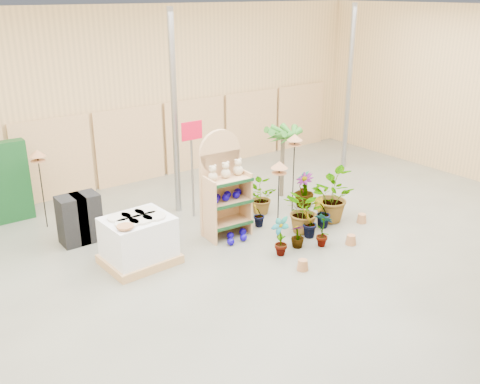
# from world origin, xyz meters

# --- Properties ---
(room) EXTENTS (15.20, 12.10, 4.70)m
(room) POSITION_xyz_m (0.00, 0.91, 2.21)
(room) COLOR #5E5E50
(room) RESTS_ON ground
(display_shelf) EXTENTS (0.97, 0.65, 2.22)m
(display_shelf) POSITION_xyz_m (0.14, 1.87, 1.01)
(display_shelf) COLOR tan
(display_shelf) RESTS_ON ground
(teddy_bears) EXTENTS (0.82, 0.21, 0.34)m
(teddy_bears) POSITION_xyz_m (0.16, 1.76, 1.40)
(teddy_bears) COLOR beige
(teddy_bears) RESTS_ON display_shelf
(gazing_balls_shelf) EXTENTS (0.82, 0.28, 0.16)m
(gazing_balls_shelf) POSITION_xyz_m (0.14, 1.74, 0.87)
(gazing_balls_shelf) COLOR #0C018B
(gazing_balls_shelf) RESTS_ON display_shelf
(gazing_balls_floor) EXTENTS (0.63, 0.39, 0.15)m
(gazing_balls_floor) POSITION_xyz_m (0.16, 1.42, 0.07)
(gazing_balls_floor) COLOR #0C018B
(gazing_balls_floor) RESTS_ON ground
(pallet_stack) EXTENTS (1.35, 1.14, 0.96)m
(pallet_stack) POSITION_xyz_m (-1.88, 1.72, 0.46)
(pallet_stack) COLOR tan
(pallet_stack) RESTS_ON ground
(charcoal_planters) EXTENTS (0.80, 0.50, 1.00)m
(charcoal_planters) POSITION_xyz_m (-2.42, 3.26, 0.50)
(charcoal_planters) COLOR black
(charcoal_planters) RESTS_ON ground
(offer_sign) EXTENTS (0.50, 0.08, 2.20)m
(offer_sign) POSITION_xyz_m (0.10, 2.98, 1.57)
(offer_sign) COLOR gray
(offer_sign) RESTS_ON ground
(bird_table_front) EXTENTS (0.34, 0.34, 1.67)m
(bird_table_front) POSITION_xyz_m (0.89, 0.99, 1.54)
(bird_table_front) COLOR black
(bird_table_front) RESTS_ON ground
(bird_table_right) EXTENTS (0.34, 0.34, 1.88)m
(bird_table_right) POSITION_xyz_m (2.00, 1.79, 1.74)
(bird_table_right) COLOR black
(bird_table_right) RESTS_ON ground
(bird_table_back) EXTENTS (0.34, 0.34, 1.74)m
(bird_table_back) POSITION_xyz_m (-2.77, 4.38, 1.61)
(bird_table_back) COLOR black
(bird_table_back) RESTS_ON ground
(palm) EXTENTS (0.70, 0.70, 1.86)m
(palm) POSITION_xyz_m (2.54, 2.80, 1.60)
(palm) COLOR brown
(palm) RESTS_ON ground
(potted_plant_0) EXTENTS (0.32, 0.44, 0.79)m
(potted_plant_0) POSITION_xyz_m (0.46, 0.40, 0.40)
(potted_plant_0) COLOR #286B1C
(potted_plant_0) RESTS_ON ground
(potted_plant_1) EXTENTS (0.46, 0.44, 0.66)m
(potted_plant_1) POSITION_xyz_m (1.42, 0.62, 0.33)
(potted_plant_1) COLOR #286B1C
(potted_plant_1) RESTS_ON ground
(potted_plant_2) EXTENTS (0.84, 0.94, 0.96)m
(potted_plant_2) POSITION_xyz_m (1.53, 0.87, 0.48)
(potted_plant_2) COLOR #286B1C
(potted_plant_2) RESTS_ON ground
(potted_plant_3) EXTENTS (0.48, 0.48, 0.82)m
(potted_plant_3) POSITION_xyz_m (2.51, 1.96, 0.41)
(potted_plant_3) COLOR #286B1C
(potted_plant_3) RESTS_ON ground
(potted_plant_4) EXTENTS (0.35, 0.41, 0.66)m
(potted_plant_4) POSITION_xyz_m (2.96, 2.45, 0.33)
(potted_plant_4) COLOR #286B1C
(potted_plant_4) RESTS_ON ground
(potted_plant_5) EXTENTS (0.36, 0.32, 0.54)m
(potted_plant_5) POSITION_xyz_m (0.92, 1.68, 0.27)
(potted_plant_5) COLOR #286B1C
(potted_plant_5) RESTS_ON ground
(potted_plant_6) EXTENTS (0.74, 0.81, 0.77)m
(potted_plant_6) POSITION_xyz_m (1.41, 2.26, 0.39)
(potted_plant_6) COLOR #286B1C
(potted_plant_6) RESTS_ON ground
(potted_plant_7) EXTENTS (0.35, 0.35, 0.49)m
(potted_plant_7) POSITION_xyz_m (0.95, 0.45, 0.24)
(potted_plant_7) COLOR #286B1C
(potted_plant_7) RESTS_ON ground
(potted_plant_8) EXTENTS (0.38, 0.46, 0.74)m
(potted_plant_8) POSITION_xyz_m (1.38, 0.18, 0.37)
(potted_plant_8) COLOR #286B1C
(potted_plant_8) RESTS_ON ground
(potted_plant_9) EXTENTS (0.48, 0.45, 0.68)m
(potted_plant_9) POSITION_xyz_m (2.00, 0.85, 0.34)
(potted_plant_9) COLOR #286B1C
(potted_plant_9) RESTS_ON ground
(potted_plant_10) EXTENTS (1.26, 1.33, 1.15)m
(potted_plant_10) POSITION_xyz_m (2.41, 1.05, 0.57)
(potted_plant_10) COLOR #286B1C
(potted_plant_10) RESTS_ON ground
(potted_plant_11) EXTENTS (0.41, 0.41, 0.57)m
(potted_plant_11) POSITION_xyz_m (0.60, 2.95, 0.28)
(potted_plant_11) COLOR #286B1C
(potted_plant_11) RESTS_ON ground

